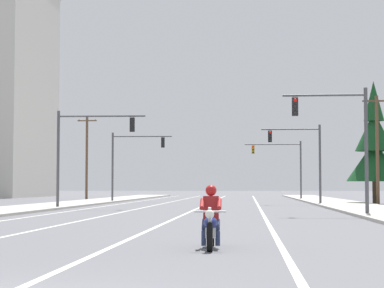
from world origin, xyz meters
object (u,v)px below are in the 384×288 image
at_px(traffic_signal_near_left, 84,143).
at_px(utility_pole_left_far, 87,156).
at_px(motorcycle_with_rider, 211,223).
at_px(traffic_signal_mid_left, 130,156).
at_px(conifer_tree_right_verge_far, 374,147).
at_px(traffic_signal_near_right, 342,132).
at_px(traffic_signal_far_right, 284,160).
at_px(traffic_signal_mid_right, 303,152).
at_px(utility_pole_right_far, 377,147).

distance_m(traffic_signal_near_left, utility_pole_left_far, 30.01).
height_order(motorcycle_with_rider, traffic_signal_mid_left, traffic_signal_mid_left).
bearing_deg(conifer_tree_right_verge_far, utility_pole_left_far, 148.15).
distance_m(traffic_signal_near_right, traffic_signal_far_right, 40.82).
distance_m(motorcycle_with_rider, traffic_signal_mid_left, 47.05).
distance_m(motorcycle_with_rider, conifer_tree_right_verge_far, 41.80).
height_order(motorcycle_with_rider, conifer_tree_right_verge_far, conifer_tree_right_verge_far).
height_order(traffic_signal_near_right, conifer_tree_right_verge_far, conifer_tree_right_verge_far).
bearing_deg(traffic_signal_mid_right, motorcycle_with_rider, -97.55).
bearing_deg(conifer_tree_right_verge_far, motorcycle_with_rider, -105.10).
bearing_deg(traffic_signal_near_right, traffic_signal_near_left, 147.99).
distance_m(traffic_signal_near_right, traffic_signal_mid_right, 20.70).
bearing_deg(utility_pole_left_far, utility_pole_right_far, -35.43).
height_order(utility_pole_right_far, conifer_tree_right_verge_far, conifer_tree_right_verge_far).
height_order(motorcycle_with_rider, traffic_signal_mid_right, traffic_signal_mid_right).
xyz_separation_m(traffic_signal_mid_right, conifer_tree_right_verge_far, (5.68, 1.22, 0.39)).
bearing_deg(motorcycle_with_rider, utility_pole_left_far, 105.72).
xyz_separation_m(traffic_signal_near_right, utility_pole_left_far, (-21.46, 38.60, 0.51)).
bearing_deg(motorcycle_with_rider, utility_pole_right_far, 74.30).
height_order(traffic_signal_mid_right, conifer_tree_right_verge_far, conifer_tree_right_verge_far).
height_order(traffic_signal_near_left, conifer_tree_right_verge_far, conifer_tree_right_verge_far).
relative_size(traffic_signal_near_left, utility_pole_right_far, 0.75).
xyz_separation_m(motorcycle_with_rider, traffic_signal_mid_right, (5.17, 38.96, 3.50)).
relative_size(traffic_signal_near_right, utility_pole_right_far, 0.75).
bearing_deg(utility_pole_left_far, traffic_signal_near_left, -77.39).
xyz_separation_m(traffic_signal_mid_right, traffic_signal_mid_left, (-14.75, 6.97, 0.05)).
relative_size(traffic_signal_near_left, utility_pole_left_far, 0.71).
relative_size(traffic_signal_mid_left, traffic_signal_far_right, 1.00).
xyz_separation_m(traffic_signal_near_right, traffic_signal_near_left, (-14.91, 9.32, 0.10)).
height_order(traffic_signal_near_right, traffic_signal_mid_right, same).
bearing_deg(traffic_signal_mid_left, conifer_tree_right_verge_far, -15.71).
bearing_deg(traffic_signal_near_right, utility_pole_right_far, 75.16).
bearing_deg(traffic_signal_mid_right, traffic_signal_mid_left, 154.71).
relative_size(traffic_signal_mid_left, utility_pole_left_far, 0.71).
bearing_deg(traffic_signal_near_right, traffic_signal_far_right, 91.00).
bearing_deg(traffic_signal_near_right, motorcycle_with_rider, -106.62).
relative_size(motorcycle_with_rider, utility_pole_left_far, 0.25).
distance_m(traffic_signal_mid_right, conifer_tree_right_verge_far, 5.82).
distance_m(motorcycle_with_rider, utility_pole_left_far, 59.21).
bearing_deg(conifer_tree_right_verge_far, traffic_signal_mid_left, 164.29).
height_order(traffic_signal_mid_left, utility_pole_right_far, utility_pole_right_far).
xyz_separation_m(traffic_signal_far_right, conifer_tree_right_verge_far, (6.11, -18.90, 0.30)).
bearing_deg(utility_pole_left_far, traffic_signal_far_right, 6.09).
relative_size(traffic_signal_near_right, utility_pole_left_far, 0.71).
xyz_separation_m(traffic_signal_near_right, conifer_tree_right_verge_far, (5.39, 21.92, 0.42)).
distance_m(traffic_signal_far_right, conifer_tree_right_verge_far, 19.86).
xyz_separation_m(traffic_signal_near_right, traffic_signal_mid_left, (-15.03, 27.67, 0.08)).
bearing_deg(traffic_signal_mid_left, traffic_signal_far_right, 42.56).
bearing_deg(traffic_signal_near_right, conifer_tree_right_verge_far, 76.18).
height_order(traffic_signal_mid_left, conifer_tree_right_verge_far, conifer_tree_right_verge_far).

